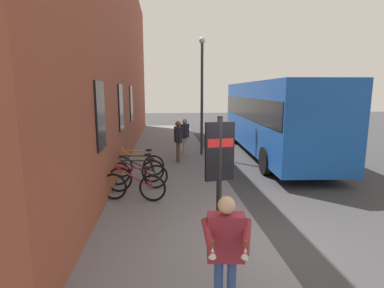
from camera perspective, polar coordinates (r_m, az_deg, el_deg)
name	(u,v)px	position (r m, az deg, el deg)	size (l,w,h in m)	color
ground	(241,168)	(12.02, 9.27, -4.47)	(60.00, 60.00, 0.00)	#38383A
sidewalk_pavement	(170,157)	(13.57, -4.20, -2.44)	(24.00, 3.50, 0.12)	slate
station_facade	(122,58)	(14.44, -12.99, 15.51)	(22.00, 0.65, 8.86)	brown
bicycle_under_window	(133,186)	(8.15, -11.00, -7.80)	(0.56, 1.74, 0.97)	black
bicycle_leaning_wall	(138,177)	(8.95, -10.07, -6.15)	(0.55, 1.74, 0.97)	black
bicycle_beside_lamp	(136,171)	(9.57, -10.44, -5.10)	(0.51, 1.75, 0.97)	black
bicycle_end_of_row	(138,165)	(10.32, -10.12, -3.98)	(0.48, 1.77, 0.97)	black
transit_info_sign	(219,159)	(5.63, 5.20, -2.92)	(0.17, 0.56, 2.40)	black
city_bus	(272,114)	(14.49, 14.90, 5.48)	(10.62, 3.12, 3.35)	#1951B2
pedestrian_crossing_street	(185,133)	(13.43, -1.36, 2.04)	(0.56, 0.42, 1.63)	#B2A599
pedestrian_near_bus	(178,137)	(12.13, -2.65, 1.27)	(0.63, 0.31, 1.67)	brown
tourist_with_hotdogs	(226,245)	(3.93, 6.40, -18.36)	(0.59, 0.62, 1.60)	#334C8C
street_lamp	(202,86)	(13.51, 1.88, 10.78)	(0.28, 0.28, 5.13)	#333338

